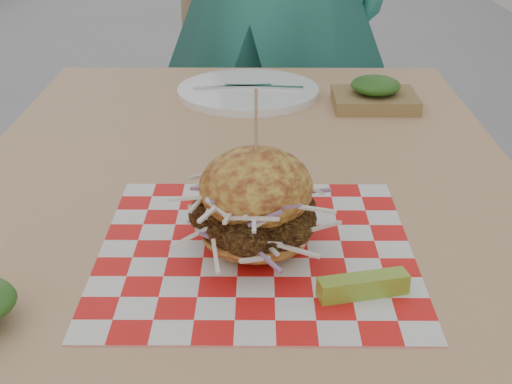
% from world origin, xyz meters
% --- Properties ---
extents(patio_table, '(0.80, 1.20, 0.75)m').
position_xyz_m(patio_table, '(-0.09, 0.16, 0.67)').
color(patio_table, tan).
rests_on(patio_table, ground).
extents(patio_chair, '(0.49, 0.50, 0.95)m').
position_xyz_m(patio_chair, '(-0.07, 1.25, 0.55)').
color(patio_chair, tan).
rests_on(patio_chair, ground).
extents(paper_liner, '(0.36, 0.36, 0.00)m').
position_xyz_m(paper_liner, '(-0.07, -0.03, 0.75)').
color(paper_liner, red).
rests_on(paper_liner, patio_table).
extents(sandwich, '(0.17, 0.17, 0.19)m').
position_xyz_m(sandwich, '(-0.07, -0.03, 0.81)').
color(sandwich, gold).
rests_on(sandwich, paper_liner).
extents(pickle_spear, '(0.10, 0.04, 0.02)m').
position_xyz_m(pickle_spear, '(0.04, -0.12, 0.76)').
color(pickle_spear, '#87AB31').
rests_on(pickle_spear, paper_liner).
extents(place_setting, '(0.27, 0.27, 0.02)m').
position_xyz_m(place_setting, '(-0.09, 0.57, 0.76)').
color(place_setting, white).
rests_on(place_setting, patio_table).
extents(kraft_tray, '(0.15, 0.12, 0.06)m').
position_xyz_m(kraft_tray, '(0.15, 0.50, 0.77)').
color(kraft_tray, olive).
rests_on(kraft_tray, patio_table).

